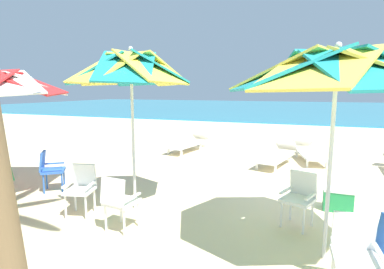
% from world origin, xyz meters
% --- Properties ---
extents(ground_plane, '(80.00, 80.00, 0.00)m').
position_xyz_m(ground_plane, '(0.00, 0.00, 0.00)').
color(ground_plane, beige).
extents(sea, '(80.00, 36.00, 0.10)m').
position_xyz_m(sea, '(0.00, 30.35, 0.05)').
color(sea, teal).
rests_on(sea, ground).
extents(surf_foam, '(80.00, 0.70, 0.01)m').
position_xyz_m(surf_foam, '(0.00, 12.05, 0.01)').
color(surf_foam, white).
rests_on(surf_foam, ground).
extents(beach_umbrella_0, '(2.57, 2.57, 2.69)m').
position_xyz_m(beach_umbrella_0, '(0.08, -2.90, 2.34)').
color(beach_umbrella_0, silver).
rests_on(beach_umbrella_0, ground).
extents(plastic_chair_0, '(0.46, 0.49, 0.87)m').
position_xyz_m(plastic_chair_0, '(0.32, -3.56, 0.50)').
color(plastic_chair_0, white).
rests_on(plastic_chair_0, ground).
extents(plastic_chair_1, '(0.57, 0.59, 0.87)m').
position_xyz_m(plastic_chair_1, '(-0.25, -2.02, 0.50)').
color(plastic_chair_1, white).
rests_on(plastic_chair_1, ground).
extents(beach_umbrella_1, '(2.17, 2.17, 2.87)m').
position_xyz_m(beach_umbrella_1, '(-3.05, -2.33, 2.46)').
color(beach_umbrella_1, silver).
rests_on(beach_umbrella_1, ground).
extents(plastic_chair_3, '(0.48, 0.51, 0.87)m').
position_xyz_m(plastic_chair_3, '(-2.81, -3.18, 0.50)').
color(plastic_chair_3, white).
rests_on(plastic_chair_3, ground).
extents(plastic_chair_4, '(0.54, 0.57, 0.87)m').
position_xyz_m(plastic_chair_4, '(-3.79, -2.86, 0.50)').
color(plastic_chair_4, white).
rests_on(plastic_chair_4, ground).
extents(plastic_chair_5, '(0.61, 0.63, 0.87)m').
position_xyz_m(plastic_chair_5, '(-5.51, -3.00, 0.50)').
color(plastic_chair_5, '#2D8C4C').
rests_on(plastic_chair_5, ground).
extents(plastic_chair_6, '(0.63, 0.62, 0.87)m').
position_xyz_m(plastic_chair_6, '(-5.24, -2.13, 0.50)').
color(plastic_chair_6, blue).
rests_on(plastic_chair_6, ground).
extents(sun_lounger_1, '(1.11, 2.23, 0.62)m').
position_xyz_m(sun_lounger_1, '(-0.04, 2.78, 0.28)').
color(sun_lounger_1, white).
rests_on(sun_lounger_1, ground).
extents(sun_lounger_2, '(1.12, 2.23, 0.62)m').
position_xyz_m(sun_lounger_2, '(-0.91, 1.91, 0.28)').
color(sun_lounger_2, white).
rests_on(sun_lounger_2, ground).
extents(sun_lounger_3, '(0.99, 2.22, 0.62)m').
position_xyz_m(sun_lounger_3, '(-4.02, 2.84, 0.28)').
color(sun_lounger_3, white).
rests_on(sun_lounger_3, ground).
extents(cooler_box, '(0.50, 0.34, 0.40)m').
position_xyz_m(cooler_box, '(0.40, -1.12, 0.20)').
color(cooler_box, '#238C4C').
rests_on(cooler_box, ground).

